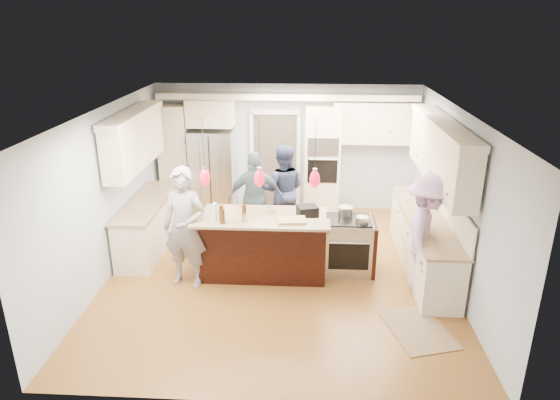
{
  "coord_description": "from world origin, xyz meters",
  "views": [
    {
      "loc": [
        0.44,
        -7.37,
        4.04
      ],
      "look_at": [
        0.0,
        0.35,
        1.15
      ],
      "focal_mm": 32.0,
      "sensor_mm": 36.0,
      "label": 1
    }
  ],
  "objects_px": {
    "island_range": "(349,245)",
    "person_bar_end": "(185,228)",
    "person_far_left": "(283,190)",
    "refrigerator": "(213,172)",
    "kitchen_island": "(264,243)"
  },
  "relations": [
    {
      "from": "person_far_left",
      "to": "island_range",
      "type": "bearing_deg",
      "value": 131.35
    },
    {
      "from": "person_bar_end",
      "to": "kitchen_island",
      "type": "bearing_deg",
      "value": 36.15
    },
    {
      "from": "refrigerator",
      "to": "person_bar_end",
      "type": "distance_m",
      "value": 3.09
    },
    {
      "from": "person_bar_end",
      "to": "person_far_left",
      "type": "height_order",
      "value": "person_bar_end"
    },
    {
      "from": "island_range",
      "to": "person_bar_end",
      "type": "height_order",
      "value": "person_bar_end"
    },
    {
      "from": "refrigerator",
      "to": "kitchen_island",
      "type": "height_order",
      "value": "refrigerator"
    },
    {
      "from": "island_range",
      "to": "person_far_left",
      "type": "relative_size",
      "value": 0.52
    },
    {
      "from": "refrigerator",
      "to": "person_bar_end",
      "type": "xyz_separation_m",
      "value": [
        0.13,
        -3.09,
        0.06
      ]
    },
    {
      "from": "island_range",
      "to": "person_bar_end",
      "type": "xyz_separation_m",
      "value": [
        -2.58,
        -0.6,
        0.51
      ]
    },
    {
      "from": "island_range",
      "to": "person_bar_end",
      "type": "bearing_deg",
      "value": -166.95
    },
    {
      "from": "refrigerator",
      "to": "person_bar_end",
      "type": "bearing_deg",
      "value": -87.56
    },
    {
      "from": "person_bar_end",
      "to": "person_far_left",
      "type": "xyz_separation_m",
      "value": [
        1.4,
        2.05,
        -0.08
      ]
    },
    {
      "from": "island_range",
      "to": "refrigerator",
      "type": "bearing_deg",
      "value": 137.41
    },
    {
      "from": "refrigerator",
      "to": "kitchen_island",
      "type": "bearing_deg",
      "value": -63.07
    },
    {
      "from": "island_range",
      "to": "person_bar_end",
      "type": "distance_m",
      "value": 2.7
    }
  ]
}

